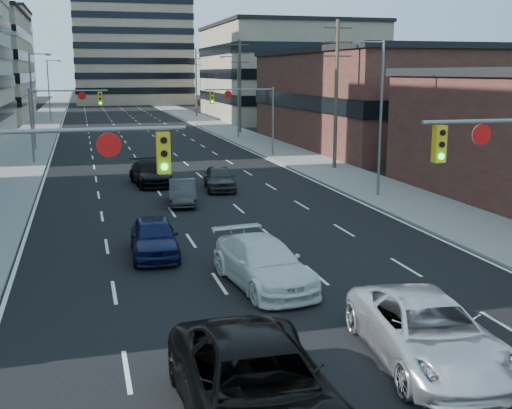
{
  "coord_description": "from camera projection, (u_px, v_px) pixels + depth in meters",
  "views": [
    {
      "loc": [
        -6.15,
        -8.95,
        7.25
      ],
      "look_at": [
        0.23,
        14.61,
        2.2
      ],
      "focal_mm": 45.0,
      "sensor_mm": 36.0,
      "label": 1
    }
  ],
  "objects": [
    {
      "name": "road_surface",
      "position": [
        111.0,
        107.0,
        134.37
      ],
      "size": [
        18.0,
        300.0,
        0.02
      ],
      "primitive_type": "cube",
      "color": "black",
      "rests_on": "ground"
    },
    {
      "name": "sidewalk_left",
      "position": [
        54.0,
        108.0,
        131.41
      ],
      "size": [
        5.0,
        300.0,
        0.15
      ],
      "primitive_type": "cube",
      "color": "slate",
      "rests_on": "ground"
    },
    {
      "name": "sidewalk_right",
      "position": [
        166.0,
        106.0,
        137.3
      ],
      "size": [
        5.0,
        300.0,
        0.15
      ],
      "primitive_type": "cube",
      "color": "slate",
      "rests_on": "ground"
    },
    {
      "name": "storefront_right_mid",
      "position": [
        393.0,
        100.0,
        64.0
      ],
      "size": [
        20.0,
        30.0,
        9.0
      ],
      "primitive_type": "cube",
      "color": "#472119",
      "rests_on": "ground"
    },
    {
      "name": "office_right_far",
      "position": [
        286.0,
        74.0,
        99.66
      ],
      "size": [
        22.0,
        28.0,
        14.0
      ],
      "primitive_type": "cube",
      "color": "gray",
      "rests_on": "ground"
    },
    {
      "name": "bg_block_right",
      "position": [
        258.0,
        78.0,
        141.36
      ],
      "size": [
        22.0,
        22.0,
        12.0
      ],
      "primitive_type": "cube",
      "color": "gray",
      "rests_on": "ground"
    },
    {
      "name": "signal_near_left",
      "position": [
        32.0,
        189.0,
        16.27
      ],
      "size": [
        6.59,
        0.33,
        6.0
      ],
      "color": "slate",
      "rests_on": "ground"
    },
    {
      "name": "signal_far_left",
      "position": [
        61.0,
        110.0,
        51.19
      ],
      "size": [
        6.09,
        0.33,
        6.0
      ],
      "color": "slate",
      "rests_on": "ground"
    },
    {
      "name": "signal_far_right",
      "position": [
        247.0,
        107.0,
        55.13
      ],
      "size": [
        6.09,
        0.33,
        6.0
      ],
      "color": "slate",
      "rests_on": "ground"
    },
    {
      "name": "utility_pole_block",
      "position": [
        336.0,
        92.0,
        47.48
      ],
      "size": [
        2.2,
        0.28,
        11.0
      ],
      "color": "#4C3D2D",
      "rests_on": "ground"
    },
    {
      "name": "utility_pole_midblock",
      "position": [
        240.0,
        85.0,
        75.84
      ],
      "size": [
        2.2,
        0.28,
        11.0
      ],
      "color": "#4C3D2D",
      "rests_on": "ground"
    },
    {
      "name": "utility_pole_distant",
      "position": [
        196.0,
        81.0,
        104.19
      ],
      "size": [
        2.2,
        0.28,
        11.0
      ],
      "color": "#4C3D2D",
      "rests_on": "ground"
    },
    {
      "name": "streetlight_left_mid",
      "position": [
        34.0,
        96.0,
        59.81
      ],
      "size": [
        2.03,
        0.22,
        9.0
      ],
      "color": "slate",
      "rests_on": "ground"
    },
    {
      "name": "streetlight_left_far",
      "position": [
        50.0,
        88.0,
        92.89
      ],
      "size": [
        2.03,
        0.22,
        9.0
      ],
      "color": "slate",
      "rests_on": "ground"
    },
    {
      "name": "streetlight_right_near",
      "position": [
        378.0,
        111.0,
        36.76
      ],
      "size": [
        2.03,
        0.22,
        9.0
      ],
      "color": "slate",
      "rests_on": "ground"
    },
    {
      "name": "streetlight_right_far",
      "position": [
        237.0,
        93.0,
        69.84
      ],
      "size": [
        2.03,
        0.22,
        9.0
      ],
      "color": "slate",
      "rests_on": "ground"
    },
    {
      "name": "black_pickup",
      "position": [
        258.0,
        389.0,
        13.05
      ],
      "size": [
        3.19,
        6.69,
        1.84
      ],
      "primitive_type": "imported",
      "rotation": [
        0.0,
        0.0,
        -0.02
      ],
      "color": "black",
      "rests_on": "ground"
    },
    {
      "name": "white_van",
      "position": [
        263.0,
        263.0,
        22.06
      ],
      "size": [
        2.92,
        5.77,
        1.61
      ],
      "primitive_type": "imported",
      "rotation": [
        0.0,
        0.0,
        0.12
      ],
      "color": "silver",
      "rests_on": "ground"
    },
    {
      "name": "silver_suv",
      "position": [
        428.0,
        332.0,
        16.14
      ],
      "size": [
        3.38,
        6.25,
        1.66
      ],
      "primitive_type": "imported",
      "rotation": [
        0.0,
        0.0,
        -0.11
      ],
      "color": "silver",
      "rests_on": "ground"
    },
    {
      "name": "sedan_blue",
      "position": [
        154.0,
        237.0,
        25.68
      ],
      "size": [
        2.06,
        4.63,
        1.55
      ],
      "primitive_type": "imported",
      "rotation": [
        0.0,
        0.0,
        -0.05
      ],
      "color": "#0D1437",
      "rests_on": "ground"
    },
    {
      "name": "sedan_grey_center",
      "position": [
        182.0,
        192.0,
        35.72
      ],
      "size": [
        1.96,
        4.31,
        1.37
      ],
      "primitive_type": "imported",
      "rotation": [
        0.0,
        0.0,
        -0.13
      ],
      "color": "#2C2C2E",
      "rests_on": "ground"
    },
    {
      "name": "sedan_black_far",
      "position": [
        150.0,
        173.0,
        41.89
      ],
      "size": [
        2.59,
        5.44,
        1.53
      ],
      "primitive_type": "imported",
      "rotation": [
        0.0,
        0.0,
        0.09
      ],
      "color": "black",
      "rests_on": "ground"
    },
    {
      "name": "sedan_grey_right",
      "position": [
        219.0,
        178.0,
        40.09
      ],
      "size": [
        2.23,
        4.58,
        1.5
      ],
      "primitive_type": "imported",
      "rotation": [
        0.0,
        0.0,
        -0.11
      ],
      "color": "#2C2C2E",
      "rests_on": "ground"
    }
  ]
}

